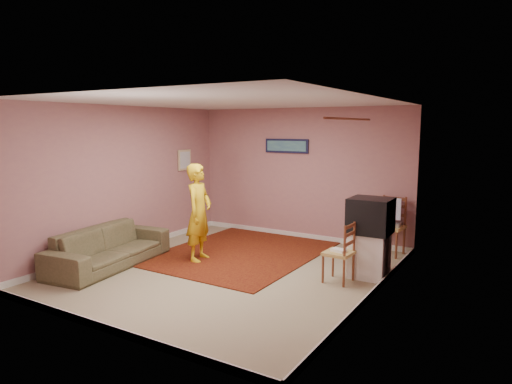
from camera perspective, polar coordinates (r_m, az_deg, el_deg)
The scene contains 26 objects.
ground at distance 7.26m, azimuth -3.26°, elevation -9.78°, with size 5.00×5.00×0.00m, color gray.
wall_back at distance 9.12m, azimuth 5.58°, elevation 2.27°, with size 4.50×0.02×2.60m, color #A16D69.
wall_front at distance 5.13m, azimuth -19.37°, elevation -2.82°, with size 4.50×0.02×2.60m, color #A16D69.
wall_left at distance 8.44m, azimuth -16.06°, elevation 1.50°, with size 0.02×5.00×2.60m, color #A16D69.
wall_right at distance 6.00m, azimuth 14.67°, elevation -1.07°, with size 0.02×5.00×2.60m, color #A16D69.
ceiling at distance 6.91m, azimuth -3.44°, elevation 11.19°, with size 4.50×5.00×0.02m, color silver.
baseboard_back at distance 9.32m, azimuth 5.45°, elevation -5.40°, with size 4.50×0.02×0.10m, color silver.
baseboard_front at distance 5.51m, azimuth -18.64°, elevation -15.68°, with size 4.50×0.02×0.10m, color silver.
baseboard_left at distance 8.66m, azimuth -15.68°, elevation -6.74°, with size 0.02×5.00×0.10m, color silver.
baseboard_right at distance 6.32m, azimuth 14.16°, elevation -12.32°, with size 0.02×5.00×0.10m, color silver.
window at distance 5.13m, azimuth 11.79°, elevation -0.82°, with size 0.01×1.10×1.50m, color black.
curtain_sheer at distance 5.03m, azimuth 11.01°, elevation -3.29°, with size 0.01×0.75×2.10m, color silver.
curtain_floral at distance 5.69m, azimuth 13.31°, elevation -2.04°, with size 0.01×0.35×2.10m, color beige.
curtain_rod at distance 5.08m, azimuth 11.61°, elevation 8.95°, with size 0.02×0.02×1.40m, color brown.
picture_back at distance 9.18m, azimuth 3.84°, elevation 5.77°, with size 0.95×0.04×0.28m.
picture_left at distance 9.55m, azimuth -8.92°, elevation 3.98°, with size 0.04×0.38×0.42m.
area_rug at distance 8.19m, azimuth -2.00°, elevation -7.60°, with size 2.54×3.17×0.02m, color black.
tv_cabinet at distance 7.06m, azimuth 13.97°, elevation -7.66°, with size 0.53×0.48×0.67m, color silver.
crt_tv at distance 6.93m, azimuth 14.09°, elevation -2.88°, with size 0.62×0.55×0.52m.
chair_a at distance 8.30m, azimuth 16.42°, elevation -3.36°, with size 0.50×0.49×0.55m.
dvd_player at distance 8.32m, azimuth 16.40°, elevation -3.82°, with size 0.38×0.27×0.07m, color #A7A7AB.
blue_throw at distance 8.27m, azimuth 16.47°, elevation -2.00°, with size 0.36×0.04×0.37m, color #91ACEE.
chair_b at distance 6.71m, azimuth 10.31°, elevation -6.62°, with size 0.40×0.42×0.48m.
game_console at distance 6.73m, azimuth 10.29°, elevation -7.17°, with size 0.20×0.14×0.04m, color white.
sofa at distance 7.76m, azimuth -17.87°, elevation -6.57°, with size 2.15×0.84×0.63m, color brown.
person at distance 7.65m, azimuth -7.15°, elevation -2.57°, with size 0.60×0.39×1.63m, color gold.
Camera 1 is at (3.91, -5.69, 2.24)m, focal length 32.00 mm.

